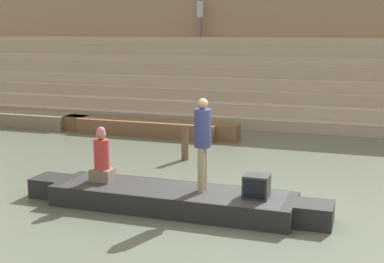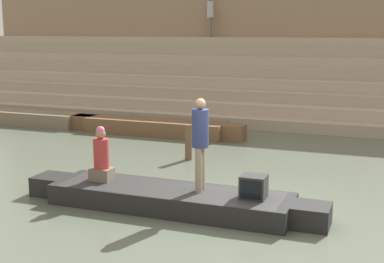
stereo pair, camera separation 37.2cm
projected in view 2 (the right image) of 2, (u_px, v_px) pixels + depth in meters
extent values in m
plane|color=#566051|center=(256.00, 211.00, 10.14)|extent=(120.00, 120.00, 0.00)
cube|color=tan|center=(327.00, 116.00, 20.04)|extent=(36.00, 5.73, 0.38)
cube|color=#B2A28D|center=(328.00, 105.00, 20.29)|extent=(36.00, 5.02, 0.38)
cube|color=tan|center=(330.00, 94.00, 20.55)|extent=(36.00, 4.30, 0.38)
cube|color=#B2A28D|center=(332.00, 83.00, 20.81)|extent=(36.00, 3.58, 0.38)
cube|color=tan|center=(333.00, 72.00, 21.07)|extent=(36.00, 2.87, 0.38)
cube|color=#B2A28D|center=(335.00, 62.00, 21.32)|extent=(36.00, 2.15, 0.38)
cube|color=tan|center=(336.00, 52.00, 21.58)|extent=(36.00, 1.43, 0.38)
cube|color=#B2A28D|center=(337.00, 43.00, 21.84)|extent=(36.00, 0.72, 0.38)
cube|color=#937A60|center=(341.00, 17.00, 22.52)|extent=(34.20, 1.20, 7.79)
cube|color=brown|center=(335.00, 103.00, 22.63)|extent=(34.20, 0.12, 0.60)
cube|color=black|center=(170.00, 199.00, 10.24)|extent=(4.70, 1.24, 0.40)
cube|color=#2D2D2D|center=(170.00, 190.00, 10.20)|extent=(4.32, 1.14, 0.05)
cube|color=black|center=(311.00, 216.00, 9.30)|extent=(0.66, 0.68, 0.40)
cube|color=black|center=(52.00, 185.00, 11.17)|extent=(0.66, 0.68, 0.40)
cylinder|color=olive|center=(152.00, 180.00, 11.12)|extent=(2.90, 0.04, 0.04)
cylinder|color=gray|center=(202.00, 168.00, 10.07)|extent=(0.13, 0.13, 0.85)
cylinder|color=gray|center=(199.00, 170.00, 9.91)|extent=(0.13, 0.13, 0.85)
cylinder|color=navy|center=(200.00, 128.00, 9.84)|extent=(0.31, 0.31, 0.71)
sphere|color=#9E7556|center=(200.00, 104.00, 9.76)|extent=(0.20, 0.20, 0.20)
cube|color=#756656|center=(102.00, 174.00, 10.77)|extent=(0.43, 0.34, 0.25)
cylinder|color=#B23333|center=(101.00, 154.00, 10.69)|extent=(0.31, 0.31, 0.60)
sphere|color=#9E7556|center=(101.00, 134.00, 10.62)|extent=(0.20, 0.20, 0.20)
sphere|color=pink|center=(100.00, 130.00, 10.60)|extent=(0.17, 0.17, 0.17)
cube|color=#2D2D2D|center=(254.00, 187.00, 9.61)|extent=(0.46, 0.40, 0.42)
cube|color=black|center=(251.00, 190.00, 9.42)|extent=(0.38, 0.02, 0.34)
cube|color=brown|center=(155.00, 127.00, 17.48)|extent=(4.74, 1.04, 0.48)
cube|color=tan|center=(155.00, 121.00, 17.44)|extent=(4.36, 0.94, 0.05)
cube|color=brown|center=(234.00, 133.00, 16.54)|extent=(0.66, 0.57, 0.48)
cube|color=brown|center=(84.00, 122.00, 18.42)|extent=(0.66, 0.57, 0.48)
cube|color=#756651|center=(16.00, 117.00, 19.44)|extent=(5.09, 1.04, 0.48)
cube|color=tan|center=(16.00, 111.00, 19.40)|extent=(4.68, 0.94, 0.05)
cube|color=#756651|center=(85.00, 122.00, 18.43)|extent=(0.71, 0.57, 0.48)
cylinder|color=brown|center=(189.00, 142.00, 14.03)|extent=(0.19, 0.19, 0.94)
cylinder|color=#756656|center=(211.00, 27.00, 23.72)|extent=(0.13, 0.13, 0.85)
cylinder|color=#756656|center=(210.00, 27.00, 23.56)|extent=(0.13, 0.13, 0.85)
cylinder|color=#B2B2BC|center=(210.00, 9.00, 23.49)|extent=(0.30, 0.30, 0.71)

